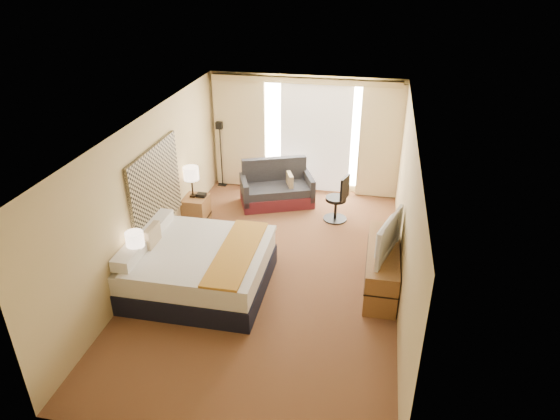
% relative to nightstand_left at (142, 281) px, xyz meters
% --- Properties ---
extents(floor, '(4.20, 7.00, 0.02)m').
position_rel_nightstand_left_xyz_m(floor, '(1.87, 1.05, -0.28)').
color(floor, '#542418').
rests_on(floor, ground).
extents(ceiling, '(4.20, 7.00, 0.02)m').
position_rel_nightstand_left_xyz_m(ceiling, '(1.87, 1.05, 2.33)').
color(ceiling, silver).
rests_on(ceiling, wall_back).
extents(wall_back, '(4.20, 0.02, 2.60)m').
position_rel_nightstand_left_xyz_m(wall_back, '(1.87, 4.55, 1.02)').
color(wall_back, '#D2B580').
rests_on(wall_back, ground).
extents(wall_front, '(4.20, 0.02, 2.60)m').
position_rel_nightstand_left_xyz_m(wall_front, '(1.87, -2.45, 1.02)').
color(wall_front, '#D2B580').
rests_on(wall_front, ground).
extents(wall_left, '(0.02, 7.00, 2.60)m').
position_rel_nightstand_left_xyz_m(wall_left, '(-0.23, 1.05, 1.02)').
color(wall_left, '#D2B580').
rests_on(wall_left, ground).
extents(wall_right, '(0.02, 7.00, 2.60)m').
position_rel_nightstand_left_xyz_m(wall_right, '(3.97, 1.05, 1.02)').
color(wall_right, '#D2B580').
rests_on(wall_right, ground).
extents(headboard, '(0.06, 1.85, 1.50)m').
position_rel_nightstand_left_xyz_m(headboard, '(-0.19, 1.25, 1.01)').
color(headboard, black).
rests_on(headboard, wall_left).
extents(nightstand_left, '(0.45, 0.52, 0.55)m').
position_rel_nightstand_left_xyz_m(nightstand_left, '(0.00, 0.00, 0.00)').
color(nightstand_left, olive).
rests_on(nightstand_left, floor).
extents(nightstand_right, '(0.45, 0.52, 0.55)m').
position_rel_nightstand_left_xyz_m(nightstand_right, '(0.00, 2.50, 0.00)').
color(nightstand_right, olive).
rests_on(nightstand_right, floor).
extents(media_dresser, '(0.50, 1.80, 0.70)m').
position_rel_nightstand_left_xyz_m(media_dresser, '(3.70, 1.05, 0.07)').
color(media_dresser, olive).
rests_on(media_dresser, floor).
extents(window, '(2.30, 0.02, 2.30)m').
position_rel_nightstand_left_xyz_m(window, '(2.12, 4.52, 1.04)').
color(window, white).
rests_on(window, wall_back).
extents(curtains, '(4.12, 0.19, 2.56)m').
position_rel_nightstand_left_xyz_m(curtains, '(1.87, 4.44, 1.13)').
color(curtains, beige).
rests_on(curtains, floor).
extents(bed, '(2.15, 1.97, 1.04)m').
position_rel_nightstand_left_xyz_m(bed, '(0.81, 0.40, 0.11)').
color(bed, black).
rests_on(bed, floor).
extents(loveseat, '(1.71, 1.32, 0.95)m').
position_rel_nightstand_left_xyz_m(loveseat, '(1.42, 3.65, 0.04)').
color(loveseat, '#571920').
rests_on(loveseat, floor).
extents(floor_lamp, '(0.19, 0.19, 1.54)m').
position_rel_nightstand_left_xyz_m(floor_lamp, '(-0.03, 4.35, 0.81)').
color(floor_lamp, black).
rests_on(floor_lamp, floor).
extents(desk_chair, '(0.48, 0.48, 0.99)m').
position_rel_nightstand_left_xyz_m(desk_chair, '(2.79, 3.13, 0.16)').
color(desk_chair, black).
rests_on(desk_chair, floor).
extents(lamp_left, '(0.27, 0.27, 0.58)m').
position_rel_nightstand_left_xyz_m(lamp_left, '(-0.04, 0.04, 0.72)').
color(lamp_left, black).
rests_on(lamp_left, nightstand_left).
extents(lamp_right, '(0.30, 0.30, 0.63)m').
position_rel_nightstand_left_xyz_m(lamp_right, '(-0.05, 2.53, 0.77)').
color(lamp_right, black).
rests_on(lamp_right, nightstand_right).
extents(tissue_box, '(0.12, 0.12, 0.11)m').
position_rel_nightstand_left_xyz_m(tissue_box, '(0.01, 0.00, 0.33)').
color(tissue_box, '#86ADD0').
rests_on(tissue_box, nightstand_left).
extents(telephone, '(0.18, 0.14, 0.07)m').
position_rel_nightstand_left_xyz_m(telephone, '(0.11, 2.55, 0.31)').
color(telephone, black).
rests_on(telephone, nightstand_right).
extents(television, '(0.47, 1.09, 0.63)m').
position_rel_nightstand_left_xyz_m(television, '(3.65, 0.89, 0.74)').
color(television, black).
rests_on(television, media_dresser).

